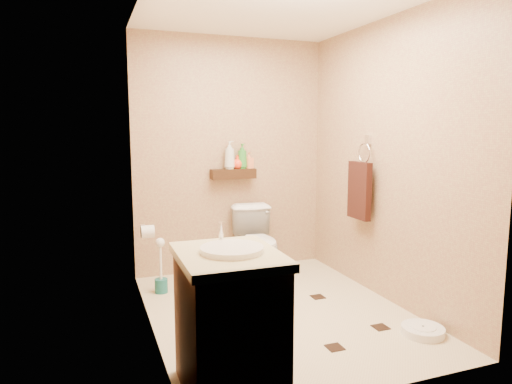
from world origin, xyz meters
name	(u,v)px	position (x,y,z in m)	size (l,w,h in m)	color
ground	(277,311)	(0.00, 0.00, 0.00)	(2.50, 2.50, 0.00)	beige
wall_back	(231,156)	(0.00, 1.25, 1.20)	(2.00, 0.04, 2.40)	tan
wall_front	(372,182)	(0.00, -1.25, 1.20)	(2.00, 0.04, 2.40)	tan
wall_left	(148,168)	(-1.00, 0.00, 1.20)	(0.04, 2.50, 2.40)	tan
wall_right	(386,161)	(1.00, 0.00, 1.20)	(0.04, 2.50, 2.40)	tan
ceiling	(279,3)	(0.00, 0.00, 2.40)	(2.00, 2.50, 0.02)	white
wall_shelf	(233,174)	(0.00, 1.17, 1.02)	(0.46, 0.14, 0.10)	#381E0F
floor_accents	(285,312)	(0.05, -0.05, 0.00)	(1.23, 1.44, 0.01)	black
toilet	(258,244)	(0.14, 0.83, 0.35)	(0.40, 0.69, 0.71)	white
vanity	(229,320)	(-0.70, -0.95, 0.42)	(0.55, 0.67, 0.93)	brown
bathroom_scale	(423,330)	(0.82, -0.76, 0.03)	(0.31, 0.31, 0.06)	white
toilet_brush	(161,274)	(-0.82, 0.77, 0.18)	(0.12, 0.12, 0.51)	#175E5F
towel_ring	(360,188)	(0.91, 0.25, 0.95)	(0.12, 0.30, 0.76)	silver
toilet_paper	(147,232)	(-0.94, 0.65, 0.60)	(0.12, 0.11, 0.12)	white
bottle_a	(230,155)	(-0.04, 1.17, 1.21)	(0.11, 0.11, 0.29)	beige
bottle_b	(230,161)	(-0.03, 1.17, 1.15)	(0.07, 0.07, 0.16)	#FAFF35
bottle_c	(237,162)	(0.05, 1.17, 1.14)	(0.11, 0.11, 0.14)	#F63F1C
bottle_d	(242,156)	(0.10, 1.17, 1.20)	(0.10, 0.10, 0.26)	#30832B
bottle_e	(249,160)	(0.17, 1.17, 1.15)	(0.07, 0.08, 0.17)	#F38551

